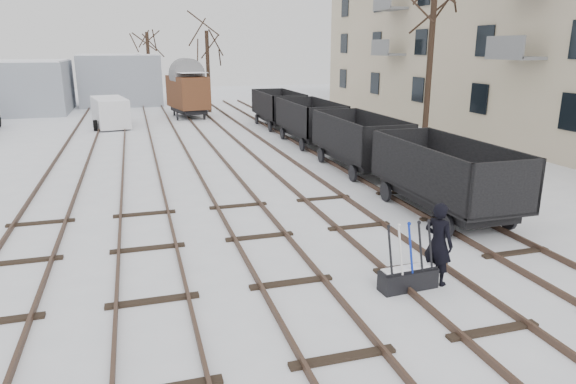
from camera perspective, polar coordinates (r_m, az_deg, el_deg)
The scene contains 15 objects.
ground at distance 11.63m, azimuth 0.35°, elevation -10.15°, with size 120.00×120.00×0.00m, color white.
tracks at distance 24.40m, azimuth -9.09°, elevation 3.73°, with size 13.90×52.00×0.16m.
shed_left at distance 47.16m, azimuth -29.26°, elevation 10.14°, with size 10.00×8.00×4.10m.
shed_right at distance 50.09m, azimuth -18.08°, elevation 11.79°, with size 7.00×6.00×4.50m.
ground_frame at distance 11.59m, azimuth 13.21°, elevation -9.16°, with size 1.33×0.51×1.49m.
worker at distance 11.79m, azimuth 16.35°, elevation -5.50°, with size 0.68×0.45×1.88m, color black.
freight_wagon_a at distance 16.71m, azimuth 16.86°, elevation 0.51°, with size 2.25×5.63×2.30m.
freight_wagon_b at distance 22.17m, azimuth 7.84°, elevation 4.70°, with size 2.25×5.63×2.30m.
freight_wagon_c at distance 28.04m, azimuth 2.44°, elevation 7.15°, with size 2.25×5.63×2.30m.
freight_wagon_d at distance 34.09m, azimuth -1.10°, elevation 8.70°, with size 2.25×5.63×2.30m.
box_van_wagon at distance 39.44m, azimuth -11.09°, elevation 10.96°, with size 3.10×4.75×3.36m.
panel_van at distance 35.93m, azimuth -19.16°, elevation 8.40°, with size 2.61×4.62×1.92m.
tree_near at distance 27.40m, azimuth 15.43°, elevation 13.07°, with size 0.30×0.30×8.10m, color black.
tree_far_left at distance 48.09m, azimuth -15.16°, elevation 13.00°, with size 0.30×0.30×6.36m, color black.
tree_far_right at distance 42.43m, azimuth -8.86°, elevation 13.02°, with size 0.30×0.30×6.34m, color black.
Camera 1 is at (-3.06, -10.00, 5.09)m, focal length 32.00 mm.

